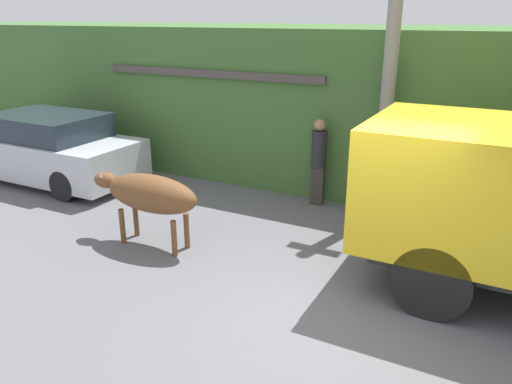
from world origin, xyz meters
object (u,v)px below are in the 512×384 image
(parked_suv, at_px, (47,149))
(pedestrian_on_hill, at_px, (319,157))
(brown_cow, at_px, (149,194))
(utility_pole, at_px, (389,77))

(parked_suv, relative_size, pedestrian_on_hill, 2.58)
(parked_suv, bearing_deg, pedestrian_on_hill, 9.79)
(parked_suv, bearing_deg, brown_cow, -24.33)
(brown_cow, xyz_separation_m, pedestrian_on_hill, (1.76, 3.12, 0.08))
(brown_cow, bearing_deg, utility_pole, 44.75)
(brown_cow, relative_size, utility_pole, 0.41)
(brown_cow, xyz_separation_m, parked_suv, (-4.39, 1.67, -0.15))
(pedestrian_on_hill, bearing_deg, utility_pole, 170.66)
(parked_suv, distance_m, pedestrian_on_hill, 6.32)
(pedestrian_on_hill, bearing_deg, parked_suv, 6.52)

